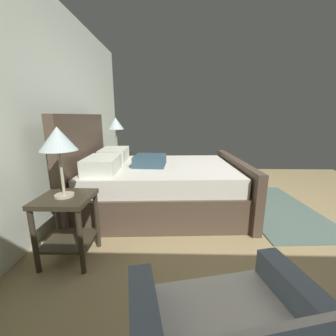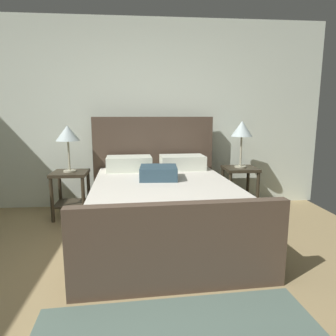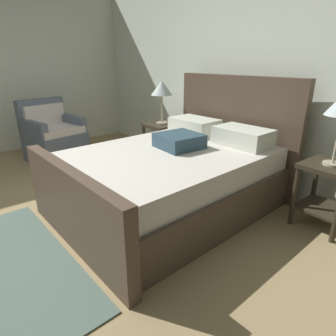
% 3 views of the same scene
% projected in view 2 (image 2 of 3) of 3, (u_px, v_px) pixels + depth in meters
% --- Properties ---
extents(ground_plane, '(5.60, 5.25, 0.02)m').
position_uv_depth(ground_plane, '(106.00, 332.00, 1.85)').
color(ground_plane, '#9F885B').
extents(wall_back, '(5.72, 0.12, 2.62)m').
position_uv_depth(wall_back, '(125.00, 115.00, 4.25)').
color(wall_back, silver).
rests_on(wall_back, ground).
extents(bed, '(1.75, 2.23, 1.29)m').
position_uv_depth(bed, '(162.00, 204.00, 3.26)').
color(bed, brown).
rests_on(bed, ground).
extents(nightstand_right, '(0.44, 0.44, 0.60)m').
position_uv_depth(nightstand_right, '(240.00, 181.00, 4.15)').
color(nightstand_right, '#332B1E').
rests_on(nightstand_right, ground).
extents(table_lamp_right, '(0.29, 0.29, 0.64)m').
position_uv_depth(table_lamp_right, '(242.00, 130.00, 4.03)').
color(table_lamp_right, '#B7B293').
rests_on(table_lamp_right, nightstand_right).
extents(nightstand_left, '(0.44, 0.44, 0.60)m').
position_uv_depth(nightstand_left, '(71.00, 187.00, 3.84)').
color(nightstand_left, '#332B1E').
rests_on(nightstand_left, ground).
extents(table_lamp_left, '(0.30, 0.30, 0.59)m').
position_uv_depth(table_lamp_left, '(68.00, 134.00, 3.72)').
color(table_lamp_left, '#B7B293').
rests_on(table_lamp_left, nightstand_left).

